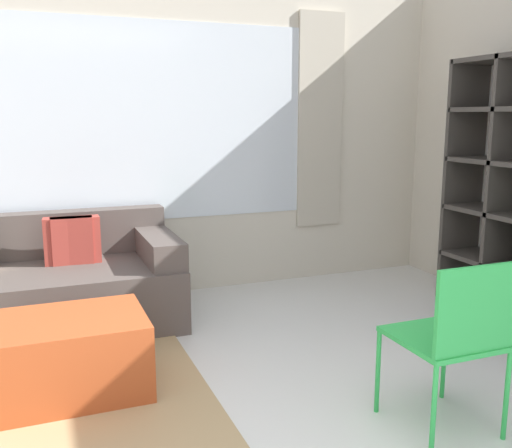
% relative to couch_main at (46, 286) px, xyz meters
% --- Properties ---
extents(wall_back, '(6.69, 0.11, 2.70)m').
position_rel_couch_main_xyz_m(wall_back, '(0.74, 0.52, 1.05)').
color(wall_back, beige).
rests_on(wall_back, ground_plane).
extents(couch_main, '(1.85, 0.96, 0.79)m').
position_rel_couch_main_xyz_m(couch_main, '(0.00, 0.00, 0.00)').
color(couch_main, '#564C47').
rests_on(couch_main, ground_plane).
extents(ottoman, '(0.77, 0.62, 0.43)m').
position_rel_couch_main_xyz_m(ottoman, '(0.11, -1.10, -0.09)').
color(ottoman, '#B74C23').
rests_on(ottoman, ground_plane).
extents(folding_chair, '(0.44, 0.46, 0.86)m').
position_rel_couch_main_xyz_m(folding_chair, '(1.75, -2.20, 0.21)').
color(folding_chair, green).
rests_on(folding_chair, ground_plane).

